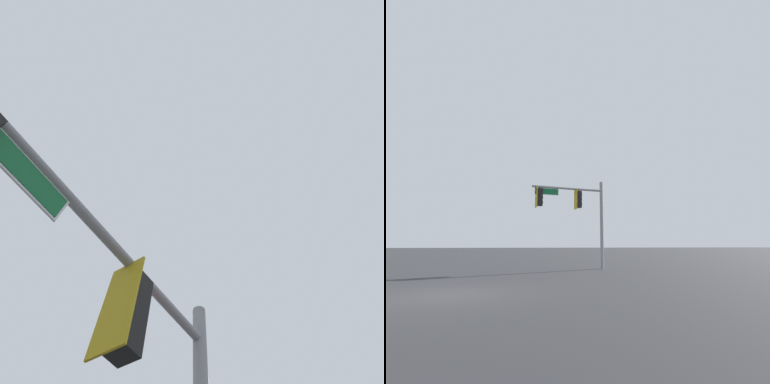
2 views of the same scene
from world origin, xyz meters
TOP-DOWN VIEW (x-y plane):
  - ground_plane at (0.00, 0.00)m, footprint 400.00×400.00m
  - signal_pole_near at (-6.05, -8.62)m, footprint 4.82×1.01m

SIDE VIEW (x-z plane):
  - ground_plane at x=0.00m, z-range 0.00..0.00m
  - signal_pole_near at x=-6.05m, z-range 1.06..6.77m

